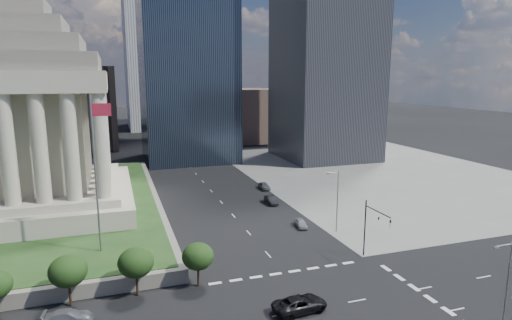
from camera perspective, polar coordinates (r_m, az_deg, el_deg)
name	(u,v)px	position (r m, az deg, el deg)	size (l,w,h in m)	color
ground	(180,156)	(136.32, -10.05, 0.47)	(500.00, 500.00, 0.00)	black
sidewalk_ne	(381,172)	(116.09, 16.29, -1.61)	(68.00, 90.00, 0.03)	slate
war_memorial	(19,95)	(82.05, -29.01, 7.53)	(34.00, 34.00, 39.00)	#AFA593
flagpole	(96,168)	(57.85, -20.51, -0.94)	(2.52, 0.24, 20.00)	slate
midrise_glass	(186,58)	(129.63, -9.26, 13.29)	(26.00, 26.00, 60.00)	black
building_filler_ne	(248,114)	(171.27, -1.02, 6.12)	(20.00, 30.00, 20.00)	brown
building_filler_nw	(80,108)	(163.37, -22.37, 6.48)	(24.00, 30.00, 28.00)	brown
traffic_signal_ne	(373,223)	(59.51, 15.31, -8.17)	(0.30, 5.74, 8.00)	black
street_lamp_south	(506,287)	(46.25, 30.32, -14.44)	(2.13, 0.22, 10.00)	slate
street_lamp_north	(336,198)	(68.96, 10.68, -4.97)	(2.13, 0.22, 10.00)	slate
pickup_truck	(300,304)	(47.80, 5.89, -18.57)	(2.76, 5.98, 1.66)	black
suv_grey	(68,317)	(49.46, -23.76, -18.59)	(4.83, 1.96, 1.40)	slate
parked_sedan_near	(301,223)	(71.76, 6.01, -8.38)	(1.58, 3.92, 1.34)	#9899A0
parked_sedan_mid	(271,200)	(84.13, 2.01, -5.36)	(1.58, 4.52, 1.49)	black
parked_sedan_far	(264,186)	(94.80, 1.12, -3.47)	(1.80, 4.49, 1.53)	#56595E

